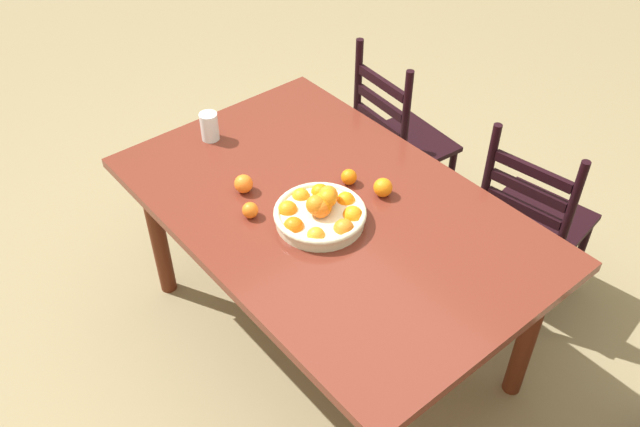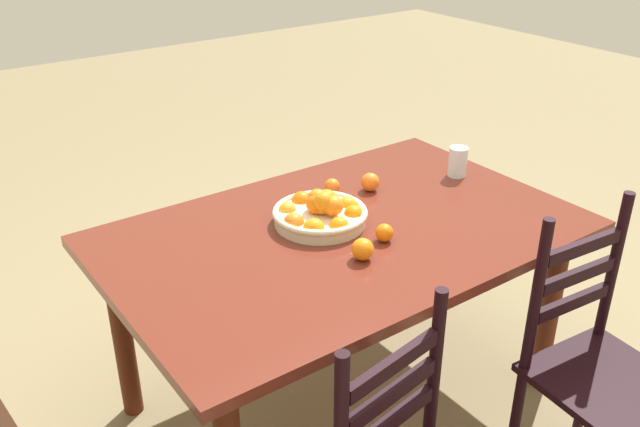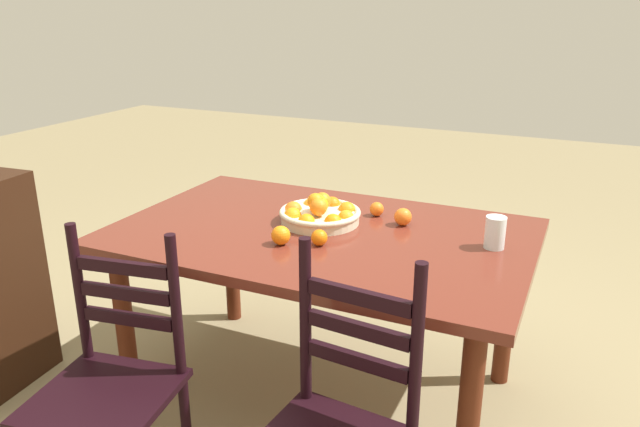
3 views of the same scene
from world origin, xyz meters
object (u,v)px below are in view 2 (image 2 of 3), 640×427
object	(u,v)px
fruit_bowl	(320,213)
orange_loose_3	(370,182)
dining_table	(343,251)
orange_loose_2	(384,233)
drinking_glass	(458,162)
chair_by_cabinet	(595,369)
orange_loose_0	(363,249)
orange_loose_1	(332,186)

from	to	relation	value
fruit_bowl	orange_loose_3	size ratio (longest dim) A/B	4.69
dining_table	fruit_bowl	size ratio (longest dim) A/B	4.86
orange_loose_2	drinking_glass	size ratio (longest dim) A/B	0.51
dining_table	fruit_bowl	xyz separation A→B (m)	(0.04, -0.08, 0.13)
drinking_glass	orange_loose_3	bearing A→B (deg)	-13.78
chair_by_cabinet	orange_loose_2	bearing A→B (deg)	123.44
orange_loose_0	fruit_bowl	bearing A→B (deg)	-96.76
orange_loose_0	orange_loose_2	world-z (taller)	orange_loose_0
chair_by_cabinet	orange_loose_3	xyz separation A→B (m)	(0.13, -0.99, 0.33)
chair_by_cabinet	orange_loose_1	world-z (taller)	chair_by_cabinet
dining_table	orange_loose_3	bearing A→B (deg)	-145.07
orange_loose_3	orange_loose_1	bearing A→B (deg)	-25.75
orange_loose_1	orange_loose_3	size ratio (longest dim) A/B	0.83
chair_by_cabinet	orange_loose_0	distance (m)	0.83
orange_loose_2	orange_loose_3	xyz separation A→B (m)	(-0.22, -0.35, 0.00)
orange_loose_0	orange_loose_1	bearing A→B (deg)	-115.52
dining_table	drinking_glass	xyz separation A→B (m)	(-0.67, -0.10, 0.15)
orange_loose_3	dining_table	bearing A→B (deg)	34.93
fruit_bowl	orange_loose_2	size ratio (longest dim) A/B	5.43
fruit_bowl	drinking_glass	distance (m)	0.71
fruit_bowl	orange_loose_0	xyz separation A→B (m)	(0.03, 0.28, -0.01)
fruit_bowl	drinking_glass	size ratio (longest dim) A/B	2.78
dining_table	orange_loose_1	distance (m)	0.32
fruit_bowl	orange_loose_0	world-z (taller)	fruit_bowl
orange_loose_3	fruit_bowl	bearing A→B (deg)	19.45
drinking_glass	fruit_bowl	bearing A→B (deg)	1.64
chair_by_cabinet	orange_loose_2	distance (m)	0.80
dining_table	drinking_glass	distance (m)	0.69
fruit_bowl	orange_loose_0	size ratio (longest dim) A/B	4.62
drinking_glass	orange_loose_1	bearing A→B (deg)	-17.10
chair_by_cabinet	orange_loose_3	distance (m)	1.05
chair_by_cabinet	orange_loose_1	xyz separation A→B (m)	(0.26, -1.06, 0.32)
orange_loose_0	orange_loose_3	bearing A→B (deg)	-132.09
chair_by_cabinet	drinking_glass	bearing A→B (deg)	78.92
orange_loose_1	orange_loose_2	xyz separation A→B (m)	(0.08, 0.41, 0.00)
chair_by_cabinet	fruit_bowl	bearing A→B (deg)	122.38
chair_by_cabinet	orange_loose_0	world-z (taller)	chair_by_cabinet
chair_by_cabinet	orange_loose_2	world-z (taller)	chair_by_cabinet
orange_loose_3	chair_by_cabinet	bearing A→B (deg)	97.23
orange_loose_3	drinking_glass	xyz separation A→B (m)	(-0.39, 0.09, 0.03)
fruit_bowl	drinking_glass	world-z (taller)	fruit_bowl
orange_loose_0	orange_loose_1	distance (m)	0.51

